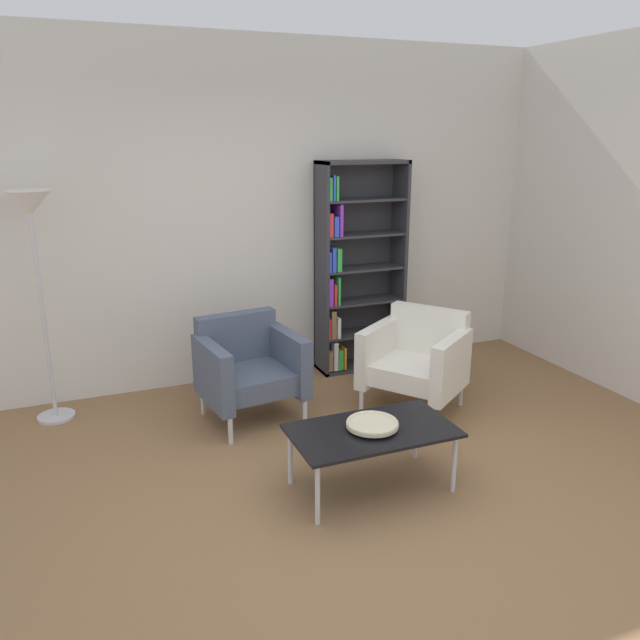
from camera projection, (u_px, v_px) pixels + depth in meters
ground_plane at (362, 518)px, 3.60m from camera, size 8.32×8.32×0.00m
plaster_back_panel at (241, 215)px, 5.38m from camera, size 6.40×0.12×2.90m
bookshelf_tall at (353, 272)px, 5.69m from camera, size 0.80×0.30×1.90m
coffee_table_low at (372, 434)px, 3.82m from camera, size 1.00×0.56×0.40m
decorative_bowl at (372, 424)px, 3.80m from camera, size 0.32×0.32×0.05m
armchair_by_bookshelf at (248, 366)px, 4.79m from camera, size 0.80×0.74×0.78m
armchair_corner_red at (417, 358)px, 4.96m from camera, size 0.93×0.95×0.78m
floor_lamp_torchiere at (32, 232)px, 4.47m from camera, size 0.32×0.32×1.74m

